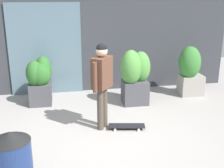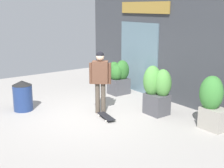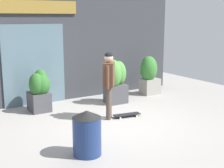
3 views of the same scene
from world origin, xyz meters
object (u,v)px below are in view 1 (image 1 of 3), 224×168
object	(u,v)px
skateboard	(127,126)
planter_box_mid	(136,74)
trash_bin	(12,160)
planter_box_left	(40,79)
skateboarder	(102,77)
planter_box_right	(189,67)

from	to	relation	value
skateboard	planter_box_mid	xyz separation A→B (m)	(0.52, 1.37, 0.69)
skateboard	trash_bin	size ratio (longest dim) A/B	0.87
skateboard	planter_box_left	bearing A→B (deg)	145.71
planter_box_mid	trash_bin	xyz separation A→B (m)	(-2.52, -2.93, -0.31)
skateboard	planter_box_left	distance (m)	2.56
planter_box_left	planter_box_mid	world-z (taller)	planter_box_mid
planter_box_mid	skateboard	bearing A→B (deg)	-110.84
skateboarder	planter_box_right	xyz separation A→B (m)	(2.55, 1.58, -0.32)
planter_box_left	trash_bin	bearing A→B (deg)	-93.60
planter_box_mid	planter_box_right	bearing A→B (deg)	12.49
planter_box_right	trash_bin	size ratio (longest dim) A/B	1.49
skateboarder	trash_bin	bearing A→B (deg)	-93.45
trash_bin	planter_box_right	bearing A→B (deg)	38.83
skateboard	planter_box_left	size ratio (longest dim) A/B	0.65
trash_bin	skateboarder	bearing A→B (deg)	48.12
skateboarder	planter_box_mid	bearing A→B (deg)	89.38
planter_box_right	planter_box_mid	distance (m)	1.58
planter_box_right	planter_box_mid	bearing A→B (deg)	-167.51
skateboarder	skateboard	bearing A→B (deg)	22.32
skateboard	planter_box_left	xyz separation A→B (m)	(-1.79, 1.74, 0.57)
planter_box_left	trash_bin	xyz separation A→B (m)	(-0.21, -3.29, -0.19)
planter_box_left	trash_bin	size ratio (longest dim) A/B	1.32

